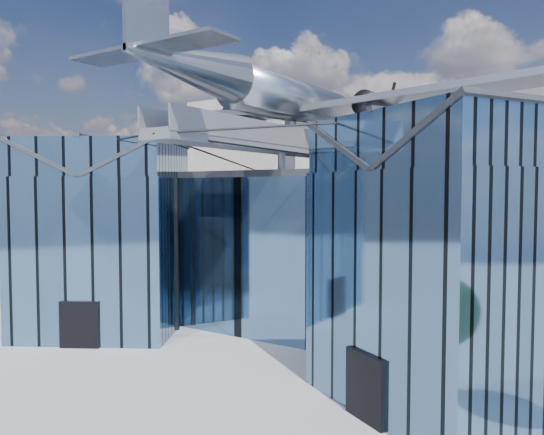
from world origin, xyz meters
The scene contains 3 objects.
ground_plane centered at (0.00, 0.00, 0.00)m, with size 120.00×120.00×0.00m, color gray.
museum centered at (0.00, 5.82, 5.54)m, with size 32.88×24.50×17.60m.
bg_towers centered at (1.45, 50.49, 10.01)m, with size 77.00×24.50×26.00m.
Camera 1 is at (16.28, -22.85, 8.76)m, focal length 35.00 mm.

